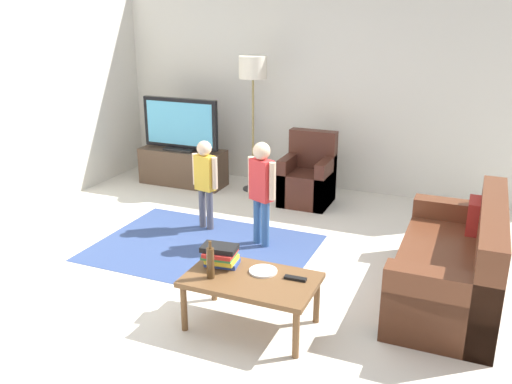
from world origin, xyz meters
TOP-DOWN VIEW (x-y plane):
  - ground at (0.00, 0.00)m, footprint 7.80×7.80m
  - wall_back at (0.00, 3.00)m, footprint 6.00×0.12m
  - area_rug at (-0.55, 0.49)m, footprint 2.20×1.60m
  - tv_stand at (-1.82, 2.30)m, footprint 1.20×0.44m
  - tv at (-1.82, 2.28)m, footprint 1.10×0.28m
  - couch at (1.92, 0.43)m, footprint 0.80×1.80m
  - armchair at (0.02, 2.26)m, footprint 0.60×0.60m
  - floor_lamp at (-0.82, 2.45)m, footprint 0.36×0.36m
  - child_near_tv at (-0.77, 0.98)m, footprint 0.33×0.16m
  - child_center at (-0.03, 0.80)m, footprint 0.35×0.21m
  - coffee_table at (0.49, -0.65)m, footprint 1.00×0.60m
  - book_stack at (0.18, -0.55)m, footprint 0.30×0.25m
  - bottle at (0.21, -0.77)m, footprint 0.06×0.06m
  - tv_remote at (0.81, -0.55)m, footprint 0.17×0.05m
  - plate at (0.54, -0.53)m, footprint 0.22×0.22m

SIDE VIEW (x-z plane):
  - ground at x=0.00m, z-range 0.00..0.00m
  - area_rug at x=-0.55m, z-range 0.00..0.01m
  - tv_stand at x=-1.82m, z-range -0.01..0.49m
  - couch at x=1.92m, z-range -0.14..0.72m
  - armchair at x=0.02m, z-range -0.15..0.75m
  - coffee_table at x=0.49m, z-range 0.16..0.58m
  - plate at x=0.54m, z-range 0.42..0.44m
  - tv_remote at x=0.81m, z-range 0.42..0.44m
  - book_stack at x=0.18m, z-range 0.42..0.59m
  - bottle at x=0.21m, z-range 0.40..0.70m
  - child_near_tv at x=-0.77m, z-range 0.10..1.11m
  - child_center at x=-0.03m, z-range 0.11..1.21m
  - tv at x=-1.82m, z-range 0.49..1.20m
  - wall_back at x=0.00m, z-range 0.00..2.70m
  - floor_lamp at x=-0.82m, z-range 0.65..2.43m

